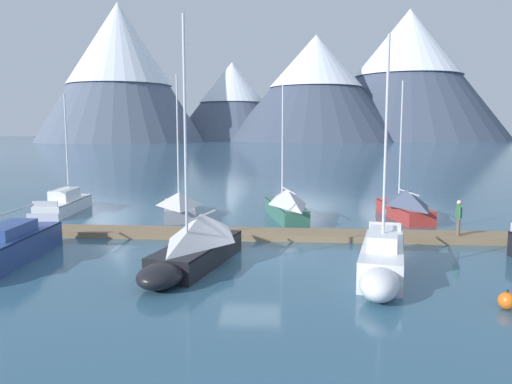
{
  "coord_description": "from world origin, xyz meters",
  "views": [
    {
      "loc": [
        1.09,
        -20.55,
        5.3
      ],
      "look_at": [
        0.0,
        6.0,
        2.0
      ],
      "focal_mm": 35.53,
      "sensor_mm": 36.0,
      "label": 1
    }
  ],
  "objects": [
    {
      "name": "mountain_central_massif",
      "position": [
        -20.37,
        224.27,
        19.56
      ],
      "size": [
        57.83,
        57.83,
        36.83
      ],
      "color": "#4C566B",
      "rests_on": "ground"
    },
    {
      "name": "sailboat_mid_dock_port",
      "position": [
        -4.86,
        9.8,
        0.75
      ],
      "size": [
        2.96,
        6.37,
        8.63
      ],
      "color": "#93939E",
      "rests_on": "ground"
    },
    {
      "name": "person_on_dock",
      "position": [
        9.69,
        3.38,
        1.26
      ],
      "size": [
        0.27,
        0.58,
        1.69
      ],
      "color": "brown",
      "rests_on": "dock"
    },
    {
      "name": "mountain_west_summit",
      "position": [
        -64.95,
        193.32,
        30.88
      ],
      "size": [
        70.15,
        70.15,
        57.44
      ],
      "color": "slate",
      "rests_on": "ground"
    },
    {
      "name": "sailboat_mid_dock_starboard",
      "position": [
        -2.04,
        -1.38,
        0.92
      ],
      "size": [
        3.37,
        7.14,
        9.37
      ],
      "color": "black",
      "rests_on": "ground"
    },
    {
      "name": "ground_plane",
      "position": [
        0.0,
        0.0,
        0.0
      ],
      "size": [
        700.0,
        700.0,
        0.0
      ],
      "primitive_type": "plane",
      "color": "#335B75"
    },
    {
      "name": "sailboat_outer_slip",
      "position": [
        4.89,
        -2.66,
        0.66
      ],
      "size": [
        2.95,
        7.25,
        8.54
      ],
      "color": "silver",
      "rests_on": "ground"
    },
    {
      "name": "sailboat_far_berth",
      "position": [
        1.58,
        9.2,
        0.89
      ],
      "size": [
        2.79,
        7.66,
        7.87
      ],
      "color": "#336B56",
      "rests_on": "ground"
    },
    {
      "name": "dock",
      "position": [
        0.0,
        4.0,
        0.15
      ],
      "size": [
        28.55,
        3.24,
        0.3
      ],
      "color": "#846B4C",
      "rests_on": "ground"
    },
    {
      "name": "sailboat_second_berth",
      "position": [
        -9.6,
        -1.52,
        0.66
      ],
      "size": [
        1.83,
        7.34,
        8.47
      ],
      "color": "navy",
      "rests_on": "ground"
    },
    {
      "name": "mountain_east_summit",
      "position": [
        63.66,
        229.03,
        32.73
      ],
      "size": [
        95.05,
        95.05,
        61.68
      ],
      "color": "#424C60",
      "rests_on": "ground"
    },
    {
      "name": "sailboat_nearest_berth",
      "position": [
        -12.52,
        11.39,
        0.57
      ],
      "size": [
        1.94,
        7.16,
        7.53
      ],
      "color": "white",
      "rests_on": "ground"
    },
    {
      "name": "mooring_buoy_channel_marker",
      "position": [
        7.93,
        -5.8,
        0.26
      ],
      "size": [
        0.52,
        0.52,
        0.6
      ],
      "color": "orange",
      "rests_on": "ground"
    },
    {
      "name": "mountain_shoulder_ridge",
      "position": [
        18.43,
        211.8,
        24.92
      ],
      "size": [
        80.77,
        80.77,
        47.08
      ],
      "color": "#424C60",
      "rests_on": "ground"
    },
    {
      "name": "sailboat_end_of_dock",
      "position": [
        8.67,
        9.77,
        0.84
      ],
      "size": [
        2.33,
        7.04,
        8.18
      ],
      "color": "#B2332D",
      "rests_on": "ground"
    }
  ]
}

